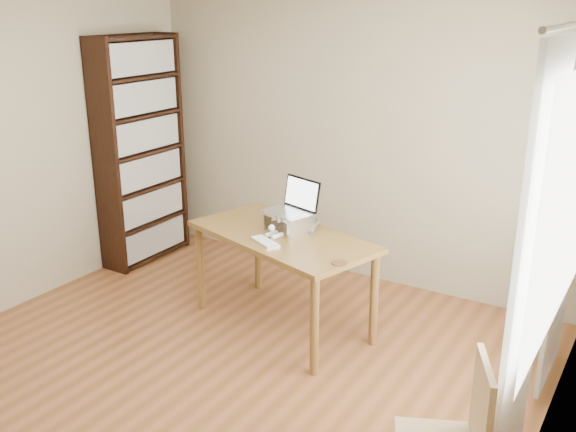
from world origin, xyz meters
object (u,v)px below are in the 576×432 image
(bookshelf, at_px, (141,151))
(laptop, at_px, (292,204))
(desk, at_px, (282,246))
(cat, at_px, (293,221))
(keyboard, at_px, (264,242))

(bookshelf, height_order, laptop, bookshelf)
(desk, relative_size, cat, 3.18)
(bookshelf, relative_size, cat, 4.26)
(desk, xyz_separation_m, laptop, (0.00, 0.14, 0.29))
(cat, bearing_deg, laptop, 140.57)
(bookshelf, relative_size, laptop, 5.19)
(bookshelf, distance_m, cat, 1.95)
(keyboard, bearing_deg, bookshelf, -175.11)
(bookshelf, bearing_deg, desk, -14.82)
(laptop, relative_size, cat, 0.82)
(cat, bearing_deg, keyboard, -82.01)
(cat, bearing_deg, desk, -88.53)
(bookshelf, distance_m, desk, 1.97)
(laptop, bearing_deg, desk, -73.80)
(keyboard, bearing_deg, laptop, 114.56)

